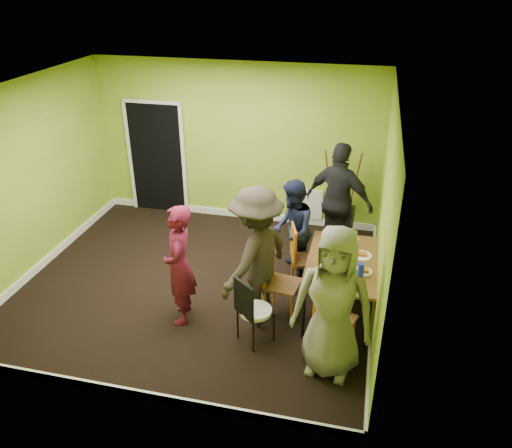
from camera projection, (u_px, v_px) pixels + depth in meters
The scene contains 28 objects.
ground at pixel (199, 283), 7.33m from camera, with size 5.00×5.00×0.00m, color black.
room_walls at pixel (194, 222), 6.91m from camera, with size 5.04×4.54×2.82m.
dining_table at pixel (342, 265), 6.47m from camera, with size 0.90×1.50×0.75m.
chair_left_far at pixel (301, 254), 7.00m from camera, with size 0.50×0.50×0.97m.
chair_left_near at pixel (277, 277), 6.44m from camera, with size 0.47×0.47×1.02m.
chair_back_end at pixel (340, 221), 7.69m from camera, with size 0.46×0.51×0.90m.
chair_front_end at pixel (333, 317), 5.70m from camera, with size 0.53×0.53×1.01m.
chair_bentwood at pixel (251, 308), 5.97m from camera, with size 0.50×0.50×0.91m.
easel at pixel (340, 193), 8.35m from camera, with size 0.61×0.57×1.52m.
plate_near_left at pixel (329, 242), 6.87m from camera, with size 0.22×0.22×0.01m, color white.
plate_near_right at pixel (326, 274), 6.17m from camera, with size 0.22×0.22×0.01m, color white.
plate_far_back at pixel (350, 239), 6.95m from camera, with size 0.24×0.24×0.01m, color white.
plate_far_front at pixel (334, 281), 6.02m from camera, with size 0.23×0.23×0.01m, color white.
plate_wall_back at pixel (361, 255), 6.56m from camera, with size 0.27×0.27×0.01m, color white.
plate_wall_front at pixel (363, 271), 6.22m from camera, with size 0.23×0.23×0.01m, color white.
thermos at pixel (336, 251), 6.45m from camera, with size 0.08×0.08×0.24m, color white.
blue_bottle at pixel (361, 270), 6.10m from camera, with size 0.08×0.08×0.18m, color #172AAF.
orange_bottle at pixel (334, 251), 6.59m from camera, with size 0.04×0.04×0.08m, color orange.
glass_mid at pixel (331, 245), 6.72m from camera, with size 0.06×0.06×0.09m, color black.
glass_back at pixel (355, 245), 6.72m from camera, with size 0.06×0.06×0.08m, color black.
glass_front at pixel (346, 280), 5.96m from camera, with size 0.07×0.07×0.10m, color black.
cup_a at pixel (329, 261), 6.37m from camera, with size 0.11×0.11×0.09m, color white.
cup_b at pixel (351, 260), 6.39m from camera, with size 0.10×0.10×0.09m, color white.
person_standing at pixel (179, 265), 6.24m from camera, with size 0.59×0.39×1.62m, color #590F25.
person_left_far at pixel (292, 230), 7.17m from camera, with size 0.74×0.57×1.51m, color #151B36.
person_left_near at pixel (256, 256), 6.24m from camera, with size 1.19×0.68×1.84m, color #2E261E.
person_back_end at pixel (339, 202), 7.63m from camera, with size 1.09×0.46×1.86m, color black.
person_front_end at pixel (333, 303), 5.37m from camera, with size 0.89×0.58×1.82m, color gray.
Camera 1 is at (2.21, -5.75, 4.15)m, focal length 35.00 mm.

